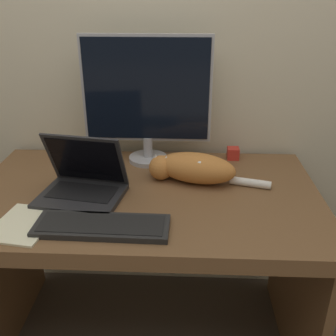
% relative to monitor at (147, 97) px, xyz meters
% --- Properties ---
extents(wall_back, '(6.40, 0.06, 2.60)m').
position_rel_monitor_xyz_m(wall_back, '(0.01, 0.16, 0.23)').
color(wall_back, beige).
rests_on(wall_back, ground_plane).
extents(desk, '(1.35, 0.80, 0.78)m').
position_rel_monitor_xyz_m(desk, '(0.01, -0.30, -0.47)').
color(desk, brown).
rests_on(desk, ground_plane).
extents(monitor, '(0.55, 0.17, 0.55)m').
position_rel_monitor_xyz_m(monitor, '(0.00, 0.00, 0.00)').
color(monitor, '#B2B2B7').
rests_on(monitor, desk).
extents(laptop, '(0.34, 0.29, 0.24)m').
position_rel_monitor_xyz_m(laptop, '(-0.21, -0.34, -0.25)').
color(laptop, '#232326').
rests_on(laptop, desk).
extents(external_keyboard, '(0.44, 0.16, 0.02)m').
position_rel_monitor_xyz_m(external_keyboard, '(-0.10, -0.56, -0.28)').
color(external_keyboard, black).
rests_on(external_keyboard, desk).
extents(cat, '(0.49, 0.22, 0.12)m').
position_rel_monitor_xyz_m(cat, '(0.20, -0.20, -0.23)').
color(cat, '#C67A38').
rests_on(cat, desk).
extents(paper_notepad, '(0.21, 0.25, 0.01)m').
position_rel_monitor_xyz_m(paper_notepad, '(-0.36, -0.55, -0.29)').
color(paper_notepad, '#F4EFC6').
rests_on(paper_notepad, desk).
extents(small_toy, '(0.05, 0.05, 0.05)m').
position_rel_monitor_xyz_m(small_toy, '(0.39, 0.04, -0.27)').
color(small_toy, red).
rests_on(small_toy, desk).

